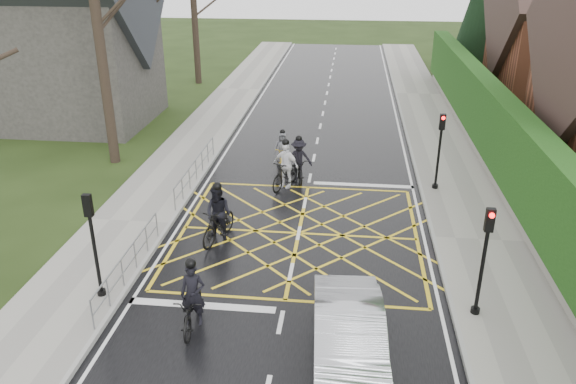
% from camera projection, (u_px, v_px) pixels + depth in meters
% --- Properties ---
extents(ground, '(120.00, 120.00, 0.00)m').
position_uv_depth(ground, '(299.00, 233.00, 19.29)').
color(ground, black).
rests_on(ground, ground).
extents(road, '(9.00, 80.00, 0.01)m').
position_uv_depth(road, '(299.00, 233.00, 19.29)').
color(road, black).
rests_on(road, ground).
extents(sidewalk_right, '(3.00, 80.00, 0.15)m').
position_uv_depth(sidewalk_right, '(478.00, 241.00, 18.65)').
color(sidewalk_right, gray).
rests_on(sidewalk_right, ground).
extents(sidewalk_left, '(3.00, 80.00, 0.15)m').
position_uv_depth(sidewalk_left, '(130.00, 223.00, 19.87)').
color(sidewalk_left, gray).
rests_on(sidewalk_left, ground).
extents(stone_wall, '(0.50, 38.00, 0.70)m').
position_uv_depth(stone_wall, '(494.00, 170.00, 23.81)').
color(stone_wall, slate).
rests_on(stone_wall, ground).
extents(hedge, '(0.90, 38.00, 2.80)m').
position_uv_depth(hedge, '(500.00, 130.00, 23.10)').
color(hedge, '#17380F').
rests_on(hedge, stone_wall).
extents(conifer, '(4.60, 4.60, 10.00)m').
position_uv_depth(conifer, '(484.00, 8.00, 39.80)').
color(conifer, black).
rests_on(conifer, ground).
extents(church, '(8.80, 7.80, 11.00)m').
position_uv_depth(church, '(66.00, 31.00, 29.59)').
color(church, '#2D2B28').
rests_on(church, ground).
extents(railing_south, '(0.05, 5.04, 1.03)m').
position_uv_depth(railing_south, '(128.00, 258.00, 16.27)').
color(railing_south, slate).
rests_on(railing_south, ground).
extents(railing_north, '(0.05, 6.04, 1.03)m').
position_uv_depth(railing_north, '(196.00, 165.00, 23.08)').
color(railing_north, slate).
rests_on(railing_north, ground).
extents(traffic_light_ne, '(0.24, 0.31, 3.21)m').
position_uv_depth(traffic_light_ne, '(439.00, 152.00, 21.91)').
color(traffic_light_ne, black).
rests_on(traffic_light_ne, ground).
extents(traffic_light_se, '(0.24, 0.31, 3.21)m').
position_uv_depth(traffic_light_se, '(483.00, 264.00, 14.28)').
color(traffic_light_se, black).
rests_on(traffic_light_se, ground).
extents(traffic_light_sw, '(0.24, 0.31, 3.21)m').
position_uv_depth(traffic_light_sw, '(94.00, 247.00, 15.06)').
color(traffic_light_sw, black).
rests_on(traffic_light_sw, ground).
extents(cyclist_rear, '(0.82, 2.03, 1.94)m').
position_uv_depth(cyclist_rear, '(193.00, 304.00, 14.42)').
color(cyclist_rear, black).
rests_on(cyclist_rear, ground).
extents(cyclist_back, '(1.16, 2.16, 2.08)m').
position_uv_depth(cyclist_back, '(218.00, 219.00, 18.56)').
color(cyclist_back, black).
rests_on(cyclist_back, ground).
extents(cyclist_mid, '(1.26, 2.08, 1.92)m').
position_uv_depth(cyclist_mid, '(298.00, 164.00, 23.49)').
color(cyclist_mid, black).
rests_on(cyclist_mid, ground).
extents(cyclist_front, '(1.34, 2.12, 2.06)m').
position_uv_depth(cyclist_front, '(285.00, 170.00, 22.65)').
color(cyclist_front, black).
rests_on(cyclist_front, ground).
extents(cyclist_lead, '(0.77, 1.71, 1.62)m').
position_uv_depth(cyclist_lead, '(282.00, 152.00, 25.15)').
color(cyclist_lead, yellow).
rests_on(cyclist_lead, ground).
extents(car, '(1.93, 4.74, 1.53)m').
position_uv_depth(car, '(349.00, 341.00, 12.89)').
color(car, '#A5A7AC').
rests_on(car, ground).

